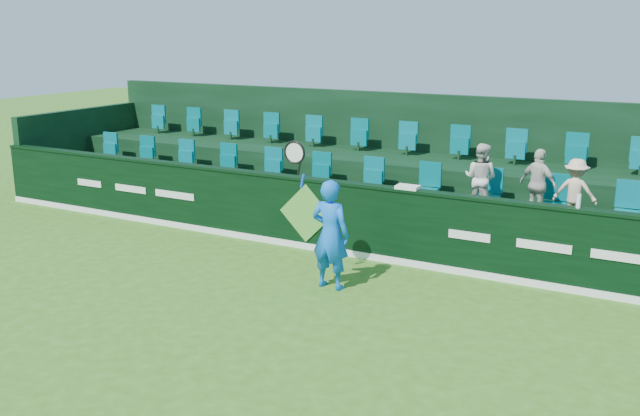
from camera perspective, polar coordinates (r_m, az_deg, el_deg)
The scene contains 13 objects.
ground at distance 10.37m, azimuth -11.95°, elevation -8.96°, with size 60.00×60.00×0.00m, color #326217.
sponsor_hoarding at distance 13.26m, azimuth -0.90°, elevation -0.42°, with size 16.00×0.25×1.35m.
stand_tier_front at distance 14.27m, azimuth 1.27°, elevation -0.50°, with size 16.00×2.00×0.80m, color black.
stand_tier_back at distance 15.88m, azimuth 4.42°, elevation 1.90°, with size 16.00×1.80×1.30m, color black.
stand_rear at distance 16.17m, azimuth 5.11°, elevation 4.16°, with size 16.00×4.10×2.60m.
seat_row_front at distance 14.46m, azimuth 2.01°, elevation 2.54°, with size 13.50×0.50×0.60m, color #04646E.
seat_row_back at distance 15.98m, azimuth 4.93°, elevation 5.43°, with size 13.50×0.50×0.60m, color #04646E.
tennis_player at distance 11.18m, azimuth 0.80°, elevation -2.05°, with size 1.13×0.44×2.37m.
spectator_left at distance 13.02m, azimuth 12.71°, elevation 2.35°, with size 0.61×0.47×1.25m, color silver.
spectator_middle at distance 12.80m, azimuth 17.07°, elevation 1.82°, with size 0.72×0.30×1.23m, color beige.
spectator_right at distance 12.71m, azimuth 19.74°, elevation 1.25°, with size 0.72×0.41×1.12m, color beige.
towel at distance 12.28m, azimuth 7.04°, elevation 1.67°, with size 0.39×0.26×0.06m, color white.
drinks_bottle at distance 11.57m, azimuth 19.98°, elevation 0.52°, with size 0.07×0.07×0.22m, color white.
Camera 1 is at (6.32, -7.17, 4.03)m, focal length 40.00 mm.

